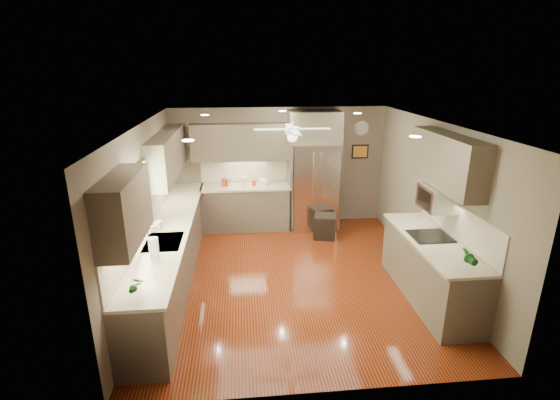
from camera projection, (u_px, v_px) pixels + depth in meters
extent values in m
plane|color=#481009|center=(293.00, 276.00, 6.68)|extent=(5.00, 5.00, 0.00)
plane|color=white|center=(295.00, 124.00, 5.89)|extent=(5.00, 5.00, 0.00)
plane|color=#685B50|center=(279.00, 167.00, 8.65)|extent=(4.50, 0.00, 4.50)
plane|color=#685B50|center=(328.00, 289.00, 3.93)|extent=(4.50, 0.00, 4.50)
plane|color=#685B50|center=(146.00, 210.00, 6.08)|extent=(0.00, 5.00, 5.00)
plane|color=#685B50|center=(433.00, 201.00, 6.50)|extent=(0.00, 5.00, 5.00)
cylinder|color=#963510|center=(224.00, 182.00, 8.34)|extent=(0.11, 0.11, 0.17)
cylinder|color=silver|center=(229.00, 183.00, 8.35)|extent=(0.09, 0.09, 0.14)
cylinder|color=beige|center=(244.00, 181.00, 8.37)|extent=(0.15, 0.15, 0.19)
cylinder|color=#963510|center=(254.00, 183.00, 8.38)|extent=(0.09, 0.09, 0.12)
imported|color=white|center=(159.00, 224.00, 6.13)|extent=(0.11, 0.11, 0.19)
imported|color=#17531D|center=(136.00, 285.00, 4.34)|extent=(0.16, 0.12, 0.27)
imported|color=#17531D|center=(469.00, 257.00, 4.94)|extent=(0.17, 0.14, 0.30)
imported|color=beige|center=(264.00, 184.00, 8.42)|extent=(0.29, 0.29, 0.06)
cube|color=brown|center=(172.00, 253.00, 6.50)|extent=(0.60, 4.70, 0.90)
cube|color=beige|center=(171.00, 226.00, 6.35)|extent=(0.65, 4.70, 0.04)
cube|color=beige|center=(149.00, 210.00, 6.24)|extent=(0.02, 4.70, 0.50)
cube|color=brown|center=(246.00, 208.00, 8.55)|extent=(1.85, 0.60, 0.90)
cube|color=beige|center=(246.00, 187.00, 8.39)|extent=(1.85, 0.65, 0.04)
cube|color=beige|center=(245.00, 170.00, 8.59)|extent=(1.85, 0.02, 0.50)
cube|color=brown|center=(124.00, 209.00, 4.40)|extent=(0.33, 1.20, 0.75)
cube|color=brown|center=(168.00, 154.00, 7.14)|extent=(0.33, 2.40, 0.75)
cube|color=brown|center=(244.00, 142.00, 8.24)|extent=(2.15, 0.33, 0.75)
cube|color=brown|center=(446.00, 161.00, 5.71)|extent=(0.33, 1.70, 0.75)
cube|color=#BFF2B2|center=(137.00, 201.00, 5.51)|extent=(0.01, 1.00, 0.80)
cube|color=olive|center=(135.00, 171.00, 5.38)|extent=(0.05, 1.12, 0.06)
cube|color=olive|center=(142.00, 231.00, 5.65)|extent=(0.05, 1.12, 0.06)
cube|color=olive|center=(129.00, 215.00, 5.01)|extent=(0.05, 0.06, 0.80)
cube|color=olive|center=(147.00, 190.00, 6.01)|extent=(0.05, 0.06, 0.80)
cube|color=silver|center=(164.00, 243.00, 5.74)|extent=(0.50, 0.70, 0.03)
cube|color=#262626|center=(164.00, 245.00, 5.75)|extent=(0.44, 0.62, 0.05)
cylinder|color=silver|center=(148.00, 235.00, 5.68)|extent=(0.02, 0.02, 0.24)
cylinder|color=silver|center=(152.00, 227.00, 5.65)|extent=(0.16, 0.02, 0.02)
cube|color=silver|center=(314.00, 186.00, 8.48)|extent=(0.92, 0.72, 1.82)
cube|color=black|center=(316.00, 203.00, 8.24)|extent=(0.88, 0.02, 0.02)
cube|color=black|center=(317.00, 174.00, 8.05)|extent=(0.01, 0.02, 1.00)
cylinder|color=silver|center=(314.00, 175.00, 8.01)|extent=(0.02, 0.02, 0.90)
cylinder|color=silver|center=(322.00, 175.00, 8.02)|extent=(0.02, 0.02, 0.90)
cube|color=brown|center=(315.00, 127.00, 8.15)|extent=(1.04, 0.60, 0.63)
cube|color=brown|center=(290.00, 186.00, 8.49)|extent=(0.06, 0.60, 1.82)
cube|color=brown|center=(337.00, 184.00, 8.58)|extent=(0.06, 0.60, 1.82)
cube|color=brown|center=(430.00, 270.00, 5.96)|extent=(0.65, 2.20, 0.90)
cube|color=beige|center=(433.00, 241.00, 5.81)|extent=(0.70, 2.20, 0.04)
cube|color=beige|center=(458.00, 222.00, 5.75)|extent=(0.02, 2.20, 0.50)
cube|color=black|center=(430.00, 236.00, 5.90)|extent=(0.56, 0.52, 0.01)
cube|color=silver|center=(438.00, 198.00, 5.88)|extent=(0.42, 0.55, 0.34)
cube|color=black|center=(424.00, 198.00, 5.86)|extent=(0.02, 0.40, 0.26)
cylinder|color=white|center=(293.00, 124.00, 6.19)|extent=(0.03, 0.03, 0.08)
cylinder|color=white|center=(292.00, 130.00, 6.22)|extent=(0.22, 0.22, 0.10)
sphere|color=white|center=(292.00, 137.00, 6.25)|extent=(0.16, 0.16, 0.16)
cube|color=white|center=(315.00, 129.00, 6.24)|extent=(0.48, 0.11, 0.01)
cube|color=white|center=(290.00, 126.00, 6.54)|extent=(0.11, 0.48, 0.01)
cube|color=white|center=(270.00, 129.00, 6.18)|extent=(0.48, 0.11, 0.01)
cube|color=white|center=(296.00, 133.00, 5.88)|extent=(0.11, 0.48, 0.01)
cylinder|color=white|center=(205.00, 115.00, 6.99)|extent=(0.14, 0.14, 0.01)
cylinder|color=white|center=(358.00, 113.00, 7.24)|extent=(0.14, 0.14, 0.01)
cylinder|color=white|center=(188.00, 141.00, 4.63)|extent=(0.14, 0.14, 0.01)
cylinder|color=white|center=(415.00, 137.00, 4.88)|extent=(0.14, 0.14, 0.01)
cylinder|color=white|center=(282.00, 111.00, 7.59)|extent=(0.14, 0.14, 0.01)
cylinder|color=white|center=(361.00, 128.00, 8.54)|extent=(0.30, 0.03, 0.30)
cylinder|color=silver|center=(362.00, 128.00, 8.53)|extent=(0.29, 0.00, 0.29)
cube|color=black|center=(360.00, 152.00, 8.70)|extent=(0.36, 0.03, 0.30)
cube|color=#C37427|center=(360.00, 152.00, 8.68)|extent=(0.30, 0.01, 0.24)
cube|color=black|center=(325.00, 227.00, 8.15)|extent=(0.51, 0.51, 0.48)
cube|color=black|center=(325.00, 216.00, 8.07)|extent=(0.48, 0.48, 0.03)
cylinder|color=white|center=(154.00, 249.00, 5.19)|extent=(0.13, 0.13, 0.29)
cylinder|color=silver|center=(154.00, 248.00, 5.18)|extent=(0.03, 0.03, 0.31)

